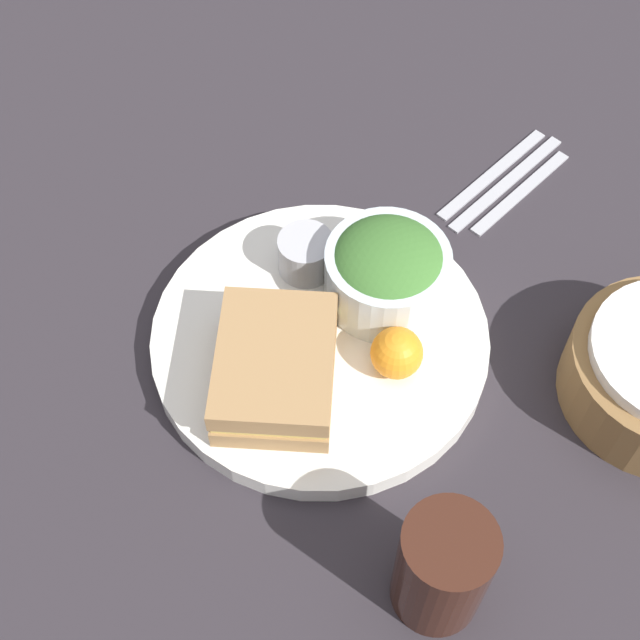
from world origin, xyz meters
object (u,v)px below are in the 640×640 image
Objects in this scene: sandwich at (275,368)px; dressing_cup at (306,254)px; salad_bowl at (387,270)px; fork at (493,173)px; plate at (320,339)px; drink_glass at (442,568)px; spoon at (521,192)px; knife at (507,182)px.

sandwich reaches higher than dressing_cup.
salad_bowl is 0.67× the size of fork.
fork is (-0.26, 0.06, -0.01)m from plate.
sandwich is 1.40× the size of drink_glass.
sandwich is at bearing -17.44° from salad_bowl.
salad_bowl is 0.21m from spoon.
sandwich reaches higher than knife.
dressing_cup is 0.31m from drink_glass.
plate is at bearing -25.78° from salad_bowl.
spoon is at bearing 145.32° from dressing_cup.
sandwich reaches higher than fork.
spoon is (0.00, 0.02, 0.00)m from knife.
drink_glass reaches higher than plate.
fork is at bearing 168.71° from sandwich.
plate reaches higher than knife.
drink_glass is (0.15, 0.18, 0.04)m from plate.
dressing_cup is at bearing -162.60° from sandwich.
knife is at bearing 165.61° from sandwich.
dressing_cup is (-0.12, -0.04, -0.00)m from sandwich.
knife is at bearing 149.48° from dressing_cup.
spoon is at bearing 162.45° from salad_bowl.
drink_glass is 0.44m from fork.
knife is (-0.20, 0.04, -0.05)m from salad_bowl.
salad_bowl is (-0.06, 0.03, 0.05)m from plate.
drink_glass is 0.75× the size of spoon.
sandwich is 0.33m from fork.
dressing_cup is at bearing 169.70° from fork.
dressing_cup is at bearing -141.49° from plate.
plate is 1.93× the size of sandwich.
knife is at bearing -165.59° from drink_glass.
plate is 5.88× the size of dressing_cup.
sandwich is 0.33m from spoon.
sandwich is at bearing -7.76° from plate.
drink_glass is 0.64× the size of knife.
drink_glass reaches higher than sandwich.
sandwich is 3.05× the size of dressing_cup.
salad_bowl is at bearing 162.56° from sandwich.
dressing_cup is 0.46× the size of drink_glass.
knife is (0.00, 0.02, 0.00)m from fork.
dressing_cup reaches higher than knife.
knife is at bearing 164.09° from plate.
plate is at bearing 172.24° from sandwich.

